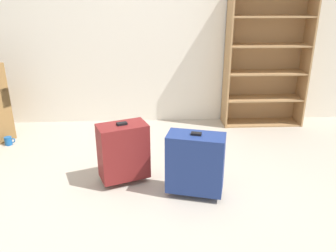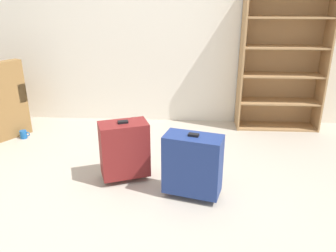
# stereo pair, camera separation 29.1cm
# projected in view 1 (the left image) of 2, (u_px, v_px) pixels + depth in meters

# --- Properties ---
(ground_plane) EXTENTS (9.44, 9.44, 0.00)m
(ground_plane) POSITION_uv_depth(u_px,v_px,m) (154.00, 205.00, 2.78)
(ground_plane) COLOR #B2A899
(back_wall) EXTENTS (5.39, 0.10, 2.60)m
(back_wall) POSITION_uv_depth(u_px,v_px,m) (150.00, 20.00, 4.20)
(back_wall) COLOR silver
(back_wall) RESTS_ON ground
(bookshelf) EXTENTS (1.01, 0.33, 1.68)m
(bookshelf) POSITION_uv_depth(u_px,v_px,m) (265.00, 59.00, 4.27)
(bookshelf) COLOR #A87F51
(bookshelf) RESTS_ON ground
(mug) EXTENTS (0.12, 0.08, 0.10)m
(mug) POSITION_uv_depth(u_px,v_px,m) (8.00, 141.00, 3.86)
(mug) COLOR #1959A5
(mug) RESTS_ON ground
(suitcase_navy_blue) EXTENTS (0.51, 0.35, 0.57)m
(suitcase_navy_blue) POSITION_uv_depth(u_px,v_px,m) (195.00, 163.00, 2.82)
(suitcase_navy_blue) COLOR navy
(suitcase_navy_blue) RESTS_ON ground
(suitcase_dark_red) EXTENTS (0.48, 0.38, 0.57)m
(suitcase_dark_red) POSITION_uv_depth(u_px,v_px,m) (123.00, 151.00, 3.03)
(suitcase_dark_red) COLOR maroon
(suitcase_dark_red) RESTS_ON ground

